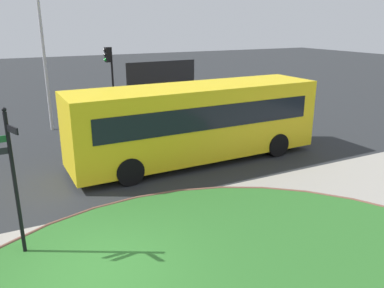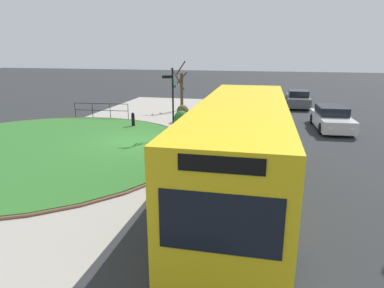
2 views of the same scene
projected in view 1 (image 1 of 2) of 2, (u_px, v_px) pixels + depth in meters
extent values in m
plane|color=#282B2D|center=(101.00, 274.00, 8.74)|extent=(120.00, 120.00, 0.00)
cylinder|color=black|center=(16.00, 187.00, 8.95)|extent=(0.09, 0.09, 3.58)
sphere|color=black|center=(4.00, 110.00, 8.39)|extent=(0.10, 0.10, 0.10)
cube|color=black|center=(12.00, 130.00, 8.33)|extent=(0.21, 0.47, 0.15)
cube|color=yellow|center=(196.00, 121.00, 15.47)|extent=(10.19, 2.69, 2.80)
cube|color=black|center=(182.00, 105.00, 16.43)|extent=(8.94, 0.16, 0.88)
cube|color=black|center=(213.00, 118.00, 14.27)|extent=(8.94, 0.16, 0.88)
cube|color=black|center=(294.00, 105.00, 17.69)|extent=(0.05, 2.08, 1.10)
cube|color=black|center=(296.00, 82.00, 17.38)|extent=(0.04, 1.40, 0.28)
cylinder|color=black|center=(245.00, 132.00, 18.26)|extent=(1.00, 0.32, 1.00)
cylinder|color=black|center=(277.00, 145.00, 16.28)|extent=(1.00, 0.32, 1.00)
cylinder|color=black|center=(110.00, 152.00, 15.37)|extent=(1.00, 0.32, 1.00)
cylinder|color=black|center=(130.00, 171.00, 13.40)|extent=(1.00, 0.32, 1.00)
cylinder|color=black|center=(113.00, 86.00, 21.19)|extent=(0.11, 0.11, 4.16)
cube|color=black|center=(108.00, 55.00, 20.55)|extent=(0.31, 0.31, 0.78)
sphere|color=black|center=(105.00, 50.00, 20.39)|extent=(0.16, 0.16, 0.16)
sphere|color=black|center=(105.00, 55.00, 20.46)|extent=(0.16, 0.16, 0.16)
sphere|color=green|center=(105.00, 60.00, 20.54)|extent=(0.16, 0.16, 0.16)
cylinder|color=#B7B7BC|center=(42.00, 41.00, 19.13)|extent=(0.16, 0.16, 9.03)
cylinder|color=black|center=(136.00, 96.00, 23.94)|extent=(0.12, 0.12, 2.12)
cylinder|color=black|center=(185.00, 91.00, 25.55)|extent=(0.12, 0.12, 2.12)
cube|color=green|center=(161.00, 77.00, 24.42)|extent=(4.60, 0.32, 1.88)
cube|color=black|center=(162.00, 77.00, 24.37)|extent=(4.69, 0.24, 1.98)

